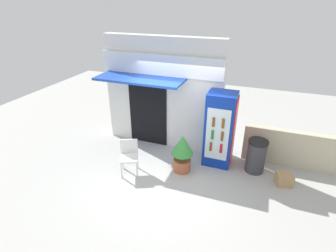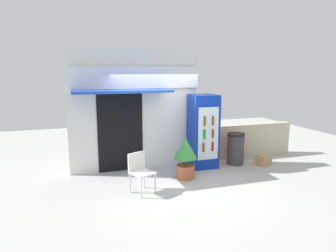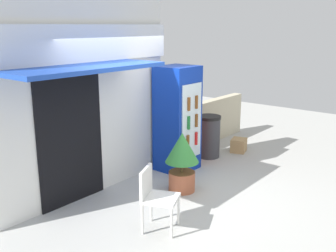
% 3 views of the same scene
% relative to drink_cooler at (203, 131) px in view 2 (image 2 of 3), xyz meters
% --- Properties ---
extents(ground, '(16.00, 16.00, 0.00)m').
position_rel_drink_cooler_xyz_m(ground, '(-1.15, -0.94, -0.98)').
color(ground, '#B2B2AD').
extents(storefront_building, '(3.40, 1.19, 3.14)m').
position_rel_drink_cooler_xyz_m(storefront_building, '(-1.79, 0.48, 0.63)').
color(storefront_building, silver).
rests_on(storefront_building, ground).
extents(drink_cooler, '(0.73, 0.70, 1.97)m').
position_rel_drink_cooler_xyz_m(drink_cooler, '(0.00, 0.00, 0.00)').
color(drink_cooler, '#0C2D9E').
rests_on(drink_cooler, ground).
extents(plastic_chair, '(0.58, 0.58, 0.86)m').
position_rel_drink_cooler_xyz_m(plastic_chair, '(-2.01, -1.18, -0.48)').
color(plastic_chair, silver).
rests_on(plastic_chair, ground).
extents(potted_plant_near_shop, '(0.56, 0.56, 1.00)m').
position_rel_drink_cooler_xyz_m(potted_plant_near_shop, '(-0.78, -0.70, -0.40)').
color(potted_plant_near_shop, '#AD5B3D').
rests_on(potted_plant_near_shop, ground).
extents(trash_bin, '(0.49, 0.49, 0.88)m').
position_rel_drink_cooler_xyz_m(trash_bin, '(0.97, -0.06, -0.54)').
color(trash_bin, '#38383D').
rests_on(trash_bin, ground).
extents(stone_boundary_wall, '(2.58, 0.20, 0.99)m').
position_rel_drink_cooler_xyz_m(stone_boundary_wall, '(1.88, 0.52, -0.49)').
color(stone_boundary_wall, beige).
rests_on(stone_boundary_wall, ground).
extents(cardboard_box, '(0.43, 0.39, 0.29)m').
position_rel_drink_cooler_xyz_m(cardboard_box, '(1.67, -0.39, -0.84)').
color(cardboard_box, tan).
rests_on(cardboard_box, ground).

